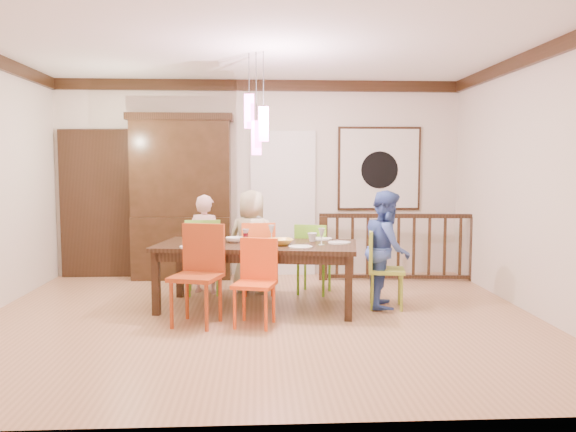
{
  "coord_description": "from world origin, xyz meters",
  "views": [
    {
      "loc": [
        -0.02,
        -5.92,
        1.62
      ],
      "look_at": [
        0.32,
        0.53,
        1.06
      ],
      "focal_mm": 35.0,
      "sensor_mm": 36.0,
      "label": 1
    }
  ],
  "objects_px": {
    "chair_end_right": "(386,264)",
    "person_end_right": "(387,249)",
    "china_hutch": "(182,197)",
    "dining_table": "(257,250)",
    "person_far_left": "(205,244)",
    "person_far_mid": "(252,242)",
    "chair_far_left": "(203,251)",
    "balustrade": "(398,246)"
  },
  "relations": [
    {
      "from": "chair_end_right",
      "to": "person_end_right",
      "type": "relative_size",
      "value": 0.66
    },
    {
      "from": "china_hutch",
      "to": "person_end_right",
      "type": "distance_m",
      "value": 3.23
    },
    {
      "from": "china_hutch",
      "to": "chair_end_right",
      "type": "bearing_deg",
      "value": -36.24
    },
    {
      "from": "dining_table",
      "to": "china_hutch",
      "type": "height_order",
      "value": "china_hutch"
    },
    {
      "from": "dining_table",
      "to": "person_far_left",
      "type": "height_order",
      "value": "person_far_left"
    },
    {
      "from": "dining_table",
      "to": "person_far_mid",
      "type": "height_order",
      "value": "person_far_mid"
    },
    {
      "from": "dining_table",
      "to": "person_end_right",
      "type": "xyz_separation_m",
      "value": [
        1.51,
        -0.01,
        0.01
      ]
    },
    {
      "from": "person_end_right",
      "to": "china_hutch",
      "type": "bearing_deg",
      "value": 65.62
    },
    {
      "from": "china_hutch",
      "to": "chair_far_left",
      "type": "bearing_deg",
      "value": -69.06
    },
    {
      "from": "chair_far_left",
      "to": "person_far_left",
      "type": "distance_m",
      "value": 0.1
    },
    {
      "from": "chair_end_right",
      "to": "person_end_right",
      "type": "distance_m",
      "value": 0.17
    },
    {
      "from": "chair_far_left",
      "to": "chair_end_right",
      "type": "bearing_deg",
      "value": 154.14
    },
    {
      "from": "dining_table",
      "to": "person_far_mid",
      "type": "distance_m",
      "value": 0.8
    },
    {
      "from": "balustrade",
      "to": "person_far_left",
      "type": "distance_m",
      "value": 2.77
    },
    {
      "from": "balustrade",
      "to": "person_far_mid",
      "type": "distance_m",
      "value": 2.21
    },
    {
      "from": "chair_far_left",
      "to": "china_hutch",
      "type": "relative_size",
      "value": 0.41
    },
    {
      "from": "chair_far_left",
      "to": "balustrade",
      "type": "bearing_deg",
      "value": -170.13
    },
    {
      "from": "china_hutch",
      "to": "balustrade",
      "type": "bearing_deg",
      "value": -6.33
    },
    {
      "from": "dining_table",
      "to": "china_hutch",
      "type": "bearing_deg",
      "value": 130.25
    },
    {
      "from": "person_far_mid",
      "to": "china_hutch",
      "type": "bearing_deg",
      "value": -29.09
    },
    {
      "from": "chair_end_right",
      "to": "balustrade",
      "type": "distance_m",
      "value": 1.64
    },
    {
      "from": "balustrade",
      "to": "person_far_mid",
      "type": "xyz_separation_m",
      "value": [
        -2.09,
        -0.69,
        0.17
      ]
    },
    {
      "from": "chair_end_right",
      "to": "person_far_mid",
      "type": "relative_size",
      "value": 0.67
    },
    {
      "from": "china_hutch",
      "to": "person_far_mid",
      "type": "relative_size",
      "value": 1.79
    },
    {
      "from": "person_end_right",
      "to": "balustrade",
      "type": "bearing_deg",
      "value": -7.98
    },
    {
      "from": "dining_table",
      "to": "person_far_mid",
      "type": "bearing_deg",
      "value": 104.22
    },
    {
      "from": "dining_table",
      "to": "chair_far_left",
      "type": "distance_m",
      "value": 1.05
    },
    {
      "from": "china_hutch",
      "to": "balustrade",
      "type": "relative_size",
      "value": 1.04
    },
    {
      "from": "dining_table",
      "to": "person_end_right",
      "type": "bearing_deg",
      "value": 9.1
    },
    {
      "from": "chair_far_left",
      "to": "person_far_mid",
      "type": "xyz_separation_m",
      "value": [
        0.62,
        0.02,
        0.11
      ]
    },
    {
      "from": "person_far_mid",
      "to": "dining_table",
      "type": "bearing_deg",
      "value": 110.92
    },
    {
      "from": "person_far_left",
      "to": "china_hutch",
      "type": "bearing_deg",
      "value": -45.97
    },
    {
      "from": "dining_table",
      "to": "chair_end_right",
      "type": "xyz_separation_m",
      "value": [
        1.49,
        -0.06,
        -0.16
      ]
    },
    {
      "from": "chair_far_left",
      "to": "person_end_right",
      "type": "height_order",
      "value": "person_end_right"
    },
    {
      "from": "chair_end_right",
      "to": "china_hutch",
      "type": "bearing_deg",
      "value": 64.1
    },
    {
      "from": "chair_far_left",
      "to": "china_hutch",
      "type": "height_order",
      "value": "china_hutch"
    },
    {
      "from": "chair_far_left",
      "to": "person_far_left",
      "type": "height_order",
      "value": "person_far_left"
    },
    {
      "from": "dining_table",
      "to": "china_hutch",
      "type": "relative_size",
      "value": 1.0
    },
    {
      "from": "dining_table",
      "to": "balustrade",
      "type": "bearing_deg",
      "value": 45.85
    },
    {
      "from": "person_far_left",
      "to": "balustrade",
      "type": "bearing_deg",
      "value": -145.27
    },
    {
      "from": "china_hutch",
      "to": "person_end_right",
      "type": "height_order",
      "value": "china_hutch"
    },
    {
      "from": "person_far_mid",
      "to": "chair_far_left",
      "type": "bearing_deg",
      "value": 18.26
    }
  ]
}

